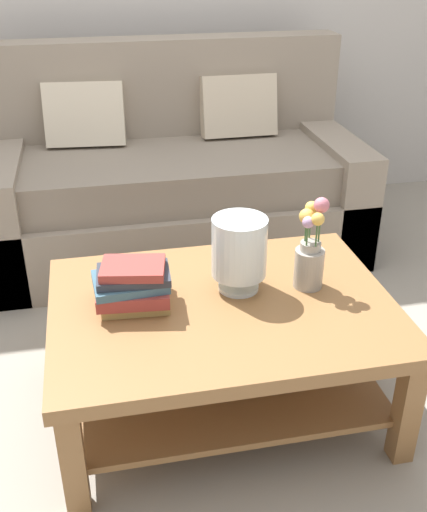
{
  "coord_description": "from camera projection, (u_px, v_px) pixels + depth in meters",
  "views": [
    {
      "loc": [
        -0.41,
        -2.04,
        1.56
      ],
      "look_at": [
        -0.02,
        -0.19,
        0.54
      ],
      "focal_mm": 42.91,
      "sensor_mm": 36.0,
      "label": 1
    }
  ],
  "objects": [
    {
      "name": "couch",
      "position": [
        174.0,
        183.0,
        3.25
      ],
      "size": [
        1.9,
        0.9,
        1.06
      ],
      "color": "gray",
      "rests_on": "ground"
    },
    {
      "name": "coffee_table",
      "position": [
        223.0,
        331.0,
        2.12
      ],
      "size": [
        1.16,
        0.86,
        0.44
      ],
      "color": "olive",
      "rests_on": "ground"
    },
    {
      "name": "flower_pitcher",
      "position": [
        310.0,
        253.0,
        2.1
      ],
      "size": [
        0.1,
        0.11,
        0.33
      ],
      "color": "#9E998E",
      "rests_on": "coffee_table"
    },
    {
      "name": "book_stack_main",
      "position": [
        133.0,
        285.0,
        2.02
      ],
      "size": [
        0.26,
        0.23,
        0.16
      ],
      "color": "tan",
      "rests_on": "coffee_table"
    },
    {
      "name": "glass_hurricane_vase",
      "position": [
        239.0,
        249.0,
        2.07
      ],
      "size": [
        0.19,
        0.19,
        0.27
      ],
      "color": "silver",
      "rests_on": "coffee_table"
    },
    {
      "name": "ground_plane",
      "position": [
        210.0,
        349.0,
        2.57
      ],
      "size": [
        10.0,
        10.0,
        0.0
      ],
      "primitive_type": "plane",
      "color": "gray"
    }
  ]
}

